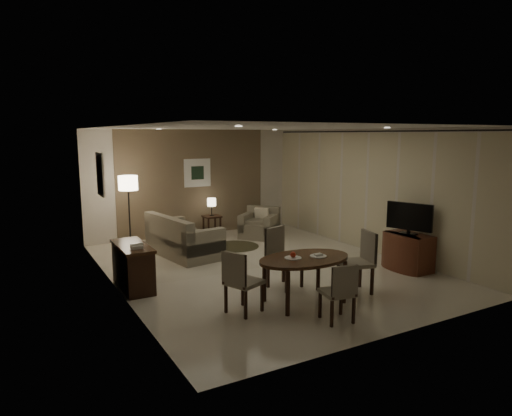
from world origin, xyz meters
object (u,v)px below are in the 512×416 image
dining_table (304,280)px  side_table (212,226)px  chair_left (244,281)px  chair_right (355,262)px  tv_cabinet (408,252)px  armchair (259,223)px  chair_near (337,292)px  chair_far (285,258)px  sofa (184,235)px  floor_lamp (129,213)px  console_desk (133,267)px

dining_table → side_table: (0.66, 5.01, -0.09)m
chair_left → chair_right: (2.00, -0.13, 0.04)m
tv_cabinet → armchair: size_ratio=1.05×
chair_near → side_table: bearing=-87.3°
chair_near → chair_far: 1.55m
chair_near → sofa: size_ratio=0.45×
chair_far → side_table: bearing=65.3°
chair_right → floor_lamp: (-2.50, 4.69, 0.33)m
sofa → side_table: (1.29, 1.44, -0.18)m
tv_cabinet → chair_left: bearing=-174.6°
chair_near → chair_left: chair_left is taller
chair_far → console_desk: bearing=134.1°
console_desk → dining_table: 2.89m
chair_far → sofa: (-0.75, 2.84, -0.07)m
console_desk → sofa: sofa is taller
console_desk → chair_right: size_ratio=1.19×
chair_near → armchair: 5.30m
dining_table → chair_right: (1.00, -0.03, 0.15)m
chair_far → chair_right: chair_far is taller
armchair → chair_right: bearing=-48.0°
armchair → floor_lamp: floor_lamp is taller
dining_table → chair_near: (-0.02, -0.81, 0.07)m
tv_cabinet → chair_far: (-2.63, 0.28, 0.16)m
sofa → armchair: size_ratio=2.17×
chair_right → sofa: 3.95m
console_desk → dining_table: (2.14, -1.95, -0.02)m
chair_far → side_table: (0.54, 4.28, -0.24)m
sofa → side_table: bearing=-51.1°
armchair → chair_far: bearing=-62.9°
dining_table → sofa: (-0.63, 3.57, 0.08)m
chair_far → chair_right: size_ratio=1.00×
chair_left → armchair: 4.89m
console_desk → chair_far: bearing=-28.4°
console_desk → floor_lamp: 2.82m
console_desk → armchair: (3.75, 2.28, 0.01)m
tv_cabinet → chair_left: 3.77m
sofa → side_table: 1.94m
chair_left → side_table: 5.19m
console_desk → floor_lamp: floor_lamp is taller
tv_cabinet → chair_right: 1.83m
console_desk → chair_near: size_ratio=1.42×
console_desk → tv_cabinet: bearing=-17.1°
chair_near → sofa: sofa is taller
chair_right → side_table: chair_right is taller
dining_table → armchair: armchair is taller
armchair → side_table: (-0.95, 0.78, -0.12)m
chair_near → chair_left: 1.34m
chair_right → side_table: size_ratio=1.93×
console_desk → dining_table: console_desk is taller
chair_far → chair_right: 1.16m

